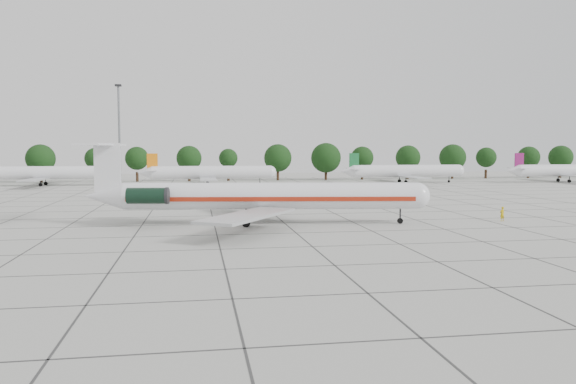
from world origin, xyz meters
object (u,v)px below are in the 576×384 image
bg_airliner_c (211,173)px  bg_airliner_d (406,171)px  bg_airliner_b (47,173)px  ground_crew (502,214)px  bg_airliner_e (567,171)px  floodlight_mast (119,127)px  main_airliner (252,196)px

bg_airliner_c → bg_airliner_d: same height
bg_airliner_b → ground_crew: bearing=-47.2°
bg_airliner_c → bg_airliner_d: (47.76, 0.60, 0.00)m
ground_crew → bg_airliner_e: 89.20m
ground_crew → bg_airliner_b: 101.91m
bg_airliner_c → floodlight_mast: floodlight_mast is taller
bg_airliner_c → main_airliner: bearing=-87.7°
floodlight_mast → main_airliner: bearing=-74.2°
bg_airliner_c → floodlight_mast: 35.55m
bg_airliner_b → bg_airliner_d: (84.94, -3.44, 0.00)m
main_airliner → bg_airliner_c: 68.52m
bg_airliner_d → bg_airliner_e: size_ratio=1.00×
bg_airliner_c → bg_airliner_d: bearing=0.7°
main_airliner → bg_airliner_c: main_airliner is taller
bg_airliner_b → floodlight_mast: bearing=55.8°
bg_airliner_e → bg_airliner_d: bearing=175.8°
bg_airliner_b → bg_airliner_e: (126.67, -6.51, 0.00)m
main_airliner → floodlight_mast: size_ratio=1.53×
ground_crew → bg_airliner_b: bearing=-63.0°
bg_airliner_d → bg_airliner_e: same height
ground_crew → bg_airliner_c: bearing=-81.4°
main_airliner → bg_airliner_d: 82.42m
bg_airliner_b → bg_airliner_e: 126.84m
main_airliner → floodlight_mast: bearing=113.8°
ground_crew → bg_airliner_d: (15.69, 71.30, 2.04)m
bg_airliner_d → ground_crew: bearing=-102.4°
ground_crew → bg_airliner_c: size_ratio=0.06×
main_airliner → bg_airliner_b: main_airliner is taller
bg_airliner_c → bg_airliner_e: size_ratio=1.00×
bg_airliner_d → floodlight_mast: size_ratio=1.11×
bg_airliner_e → floodlight_mast: (-112.99, 26.61, 11.37)m
bg_airliner_e → main_airliner: bearing=-142.7°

